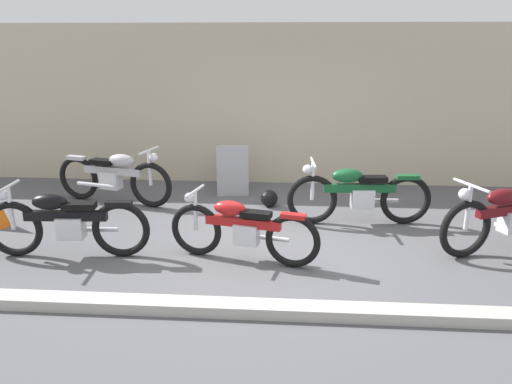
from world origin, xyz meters
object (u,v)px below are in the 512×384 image
Objects in this scene: motorcycle_maroon at (510,217)px; motorcycle_black at (65,223)px; stone_marker at (233,171)px; motorcycle_silver at (114,176)px; motorcycle_red at (242,229)px; motorcycle_green at (358,194)px; helmet at (269,198)px.

motorcycle_black is at bearing -16.70° from motorcycle_maroon.
stone_marker is 2.00m from motorcycle_silver.
motorcycle_red is 0.94× the size of motorcycle_maroon.
stone_marker is 2.40m from motorcycle_green.
motorcycle_red is at bearing -27.90° from motorcycle_silver.
motorcycle_black is (0.13, -2.14, -0.02)m from motorcycle_silver.
motorcycle_maroon reaches higher than helmet.
stone_marker is 0.43× the size of motorcycle_maroon.
motorcycle_green is at bearing -125.25° from motorcycle_red.
motorcycle_green is 1.05× the size of motorcycle_maroon.
stone_marker is at bearing -52.34° from motorcycle_maroon.
motorcycle_maroon reaches higher than stone_marker.
motorcycle_green is 1.13× the size of motorcycle_red.
helmet is at bearing -142.38° from motorcycle_black.
stone_marker is 0.42× the size of motorcycle_black.
motorcycle_green is at bearing -33.30° from stone_marker.
motorcycle_silver is (-2.33, 2.11, 0.05)m from motorcycle_red.
stone_marker is 0.41× the size of motorcycle_green.
motorcycle_maroon is at bearing -29.69° from stone_marker.
motorcycle_red is at bearing 38.10° from motorcycle_green.
motorcycle_maroon is at bearing -157.83° from motorcycle_red.
motorcycle_green is 4.04m from motorcycle_black.
motorcycle_green reaches higher than helmet.
motorcycle_maroon reaches higher than motorcycle_green.
motorcycle_green is at bearing -162.62° from motorcycle_black.
motorcycle_green is (1.33, -0.69, 0.32)m from helmet.
stone_marker is 0.42× the size of motorcycle_silver.
motorcycle_green reaches higher than stone_marker.
helmet is at bearing -48.90° from motorcycle_maroon.
motorcycle_silver reaches higher than motorcycle_black.
motorcycle_black is 5.61m from motorcycle_maroon.
stone_marker is 3.28m from motorcycle_black.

